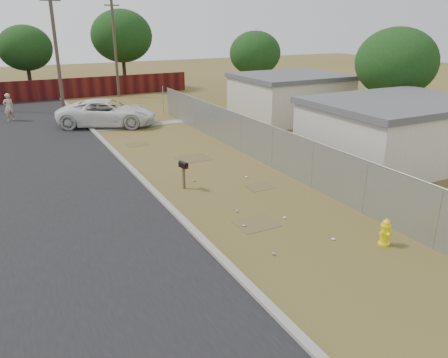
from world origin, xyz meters
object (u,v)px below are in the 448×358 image
pickup_truck (107,113)px  fire_hydrant (385,232)px  mailbox (183,167)px  pedestrian (9,107)px

pickup_truck → fire_hydrant: bearing=-144.4°
fire_hydrant → mailbox: bearing=116.5°
fire_hydrant → mailbox: (-3.70, 7.42, 0.52)m
fire_hydrant → pickup_truck: pickup_truck is taller
mailbox → pedestrian: 18.76m
mailbox → pickup_truck: bearing=90.2°
pickup_truck → pedestrian: 7.41m
mailbox → pedestrian: pedestrian is taller
fire_hydrant → pickup_truck: bearing=100.3°
fire_hydrant → pedestrian: pedestrian is taller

